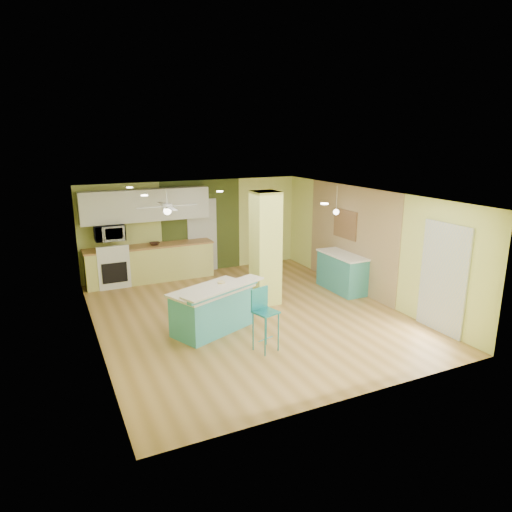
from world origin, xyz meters
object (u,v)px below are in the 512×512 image
(fruit_bowl, at_px, (155,244))
(side_counter, at_px, (342,272))
(canister, at_px, (221,285))
(peninsula, at_px, (213,309))
(bar_stool, at_px, (263,309))

(fruit_bowl, bearing_deg, side_counter, -34.91)
(fruit_bowl, relative_size, canister, 1.70)
(fruit_bowl, xyz_separation_m, canister, (0.39, -3.71, -0.06))
(peninsula, distance_m, side_counter, 3.75)
(peninsula, bearing_deg, canister, -52.35)
(peninsula, relative_size, fruit_bowl, 7.27)
(peninsula, xyz_separation_m, side_counter, (3.64, 0.92, 0.01))
(bar_stool, bearing_deg, canister, 93.61)
(bar_stool, relative_size, fruit_bowl, 4.19)
(side_counter, relative_size, canister, 8.98)
(peninsula, relative_size, bar_stool, 1.74)
(peninsula, distance_m, canister, 0.50)
(bar_stool, relative_size, side_counter, 0.79)
(bar_stool, distance_m, canister, 1.11)
(bar_stool, xyz_separation_m, fruit_bowl, (-0.76, 4.74, 0.23))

